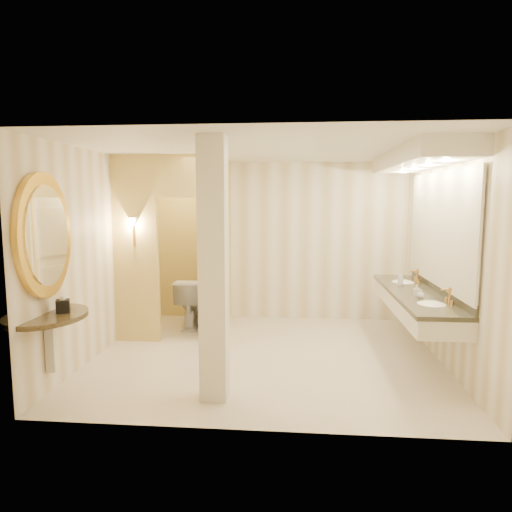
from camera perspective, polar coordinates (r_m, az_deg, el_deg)
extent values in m
plane|color=beige|center=(6.24, 1.27, -12.32)|extent=(4.50, 4.50, 0.00)
plane|color=silver|center=(5.92, 1.34, 13.17)|extent=(4.50, 4.50, 0.00)
cube|color=white|center=(7.91, 2.27, 1.83)|extent=(4.50, 0.02, 2.70)
cube|color=white|center=(3.96, -0.63, -3.42)|extent=(4.50, 0.02, 2.70)
cube|color=white|center=(6.48, -18.98, 0.29)|extent=(0.02, 4.00, 2.70)
cube|color=white|center=(6.20, 22.53, -0.15)|extent=(0.02, 4.00, 2.70)
cube|color=#E3D376|center=(7.26, -4.35, 1.34)|extent=(0.10, 1.50, 2.70)
cube|color=#E3D376|center=(6.82, -14.77, 0.76)|extent=(0.65, 0.10, 2.70)
cube|color=#E3D376|center=(6.57, -9.02, 9.85)|extent=(0.80, 0.10, 0.60)
cube|color=silver|center=(6.95, -6.08, -1.42)|extent=(0.35, 0.76, 2.10)
cylinder|color=#C68A3F|center=(6.73, -15.03, 2.39)|extent=(0.03, 0.03, 0.30)
cone|color=silver|center=(6.72, -15.08, 4.09)|extent=(0.14, 0.14, 0.14)
cube|color=silver|center=(6.37, 19.27, -5.49)|extent=(0.60, 2.61, 0.24)
cube|color=black|center=(6.34, 19.31, -4.43)|extent=(0.64, 2.65, 0.05)
cube|color=black|center=(6.40, 21.77, -3.79)|extent=(0.03, 2.61, 0.10)
ellipsoid|color=white|center=(5.68, 21.05, -6.03)|extent=(0.40, 0.44, 0.15)
cylinder|color=#C68A3F|center=(5.71, 23.04, -4.72)|extent=(0.03, 0.03, 0.22)
ellipsoid|color=white|center=(7.02, 17.90, -3.46)|extent=(0.40, 0.44, 0.15)
cylinder|color=#C68A3F|center=(7.05, 19.53, -2.41)|extent=(0.03, 0.03, 0.22)
cube|color=white|center=(6.31, 22.05, 3.18)|extent=(0.03, 2.61, 1.40)
cube|color=silver|center=(6.25, 19.97, 11.42)|extent=(0.75, 2.81, 0.22)
cylinder|color=black|center=(5.32, -24.73, -6.84)|extent=(1.00, 1.00, 0.05)
cube|color=silver|center=(5.38, -24.19, -9.98)|extent=(0.10, 0.10, 0.60)
cylinder|color=gold|center=(5.19, -25.02, 2.31)|extent=(0.07, 1.00, 1.00)
cylinder|color=white|center=(5.17, -24.64, 2.32)|extent=(0.02, 0.80, 0.80)
cube|color=silver|center=(4.66, -5.33, -1.85)|extent=(0.28, 0.28, 2.70)
cube|color=black|center=(5.30, -22.98, -5.78)|extent=(0.18, 0.18, 0.14)
imported|color=white|center=(7.55, -8.09, -5.75)|extent=(0.50, 0.82, 0.81)
imported|color=beige|center=(6.04, 19.42, -4.08)|extent=(0.07, 0.08, 0.14)
imported|color=silver|center=(5.92, 19.87, -4.49)|extent=(0.10, 0.10, 0.11)
imported|color=#C6B28C|center=(6.67, 17.61, -2.68)|extent=(0.10, 0.10, 0.21)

